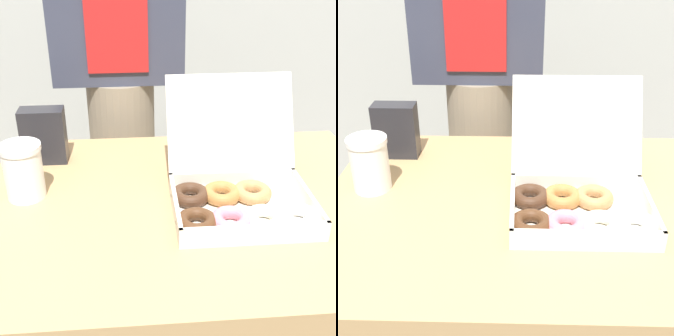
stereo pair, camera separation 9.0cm
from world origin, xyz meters
The scene contains 5 objects.
table centered at (0.00, 0.00, 0.36)m, with size 0.88×0.67×0.71m.
donut_box centered at (0.09, -0.04, 0.75)m, with size 0.30×0.32×0.23m.
coffee_cup centered at (-0.35, 0.05, 0.77)m, with size 0.09×0.09×0.12m.
napkin_holder centered at (-0.33, 0.22, 0.78)m, with size 0.10×0.05×0.14m.
person_customer centered at (-0.15, 0.54, 0.91)m, with size 0.37×0.23×1.60m.
Camera 1 is at (-0.12, -0.84, 1.24)m, focal length 50.00 mm.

